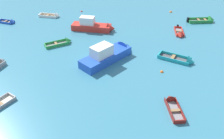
# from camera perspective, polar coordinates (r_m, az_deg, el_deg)

# --- Properties ---
(motor_launch_blue_far_back) EXTENTS (6.58, 5.93, 2.44)m
(motor_launch_blue_far_back) POSITION_cam_1_polar(r_m,az_deg,el_deg) (26.29, -0.71, 3.80)
(motor_launch_blue_far_back) COLOR blue
(motor_launch_blue_far_back) RESTS_ON ground_plane
(rowboat_red_center) EXTENTS (1.67, 3.63, 0.95)m
(rowboat_red_center) POSITION_cam_1_polar(r_m,az_deg,el_deg) (33.38, 16.04, 8.18)
(rowboat_red_center) COLOR gray
(rowboat_red_center) RESTS_ON ground_plane
(rowboat_turquoise_far_right) EXTENTS (4.03, 3.31, 1.23)m
(rowboat_turquoise_far_right) POSITION_cam_1_polar(r_m,az_deg,el_deg) (27.23, 17.01, 2.09)
(rowboat_turquoise_far_right) COLOR #4C4C51
(rowboat_turquoise_far_right) RESTS_ON ground_plane
(rowboat_green_outer_left) EXTENTS (3.55, 2.28, 1.01)m
(rowboat_green_outer_left) POSITION_cam_1_polar(r_m,az_deg,el_deg) (30.58, -11.50, 6.49)
(rowboat_green_outer_left) COLOR gray
(rowboat_green_outer_left) RESTS_ON ground_plane
(rowboat_maroon_distant_center) EXTENTS (1.03, 3.20, 0.88)m
(rowboat_maroon_distant_center) POSITION_cam_1_polar(r_m,az_deg,el_deg) (20.98, 14.23, -8.01)
(rowboat_maroon_distant_center) COLOR gray
(rowboat_maroon_distant_center) RESTS_ON ground_plane
(rowboat_white_near_left) EXTENTS (3.60, 2.03, 1.01)m
(rowboat_white_near_left) POSITION_cam_1_polar(r_m,az_deg,el_deg) (39.40, -13.87, 12.44)
(rowboat_white_near_left) COLOR #99754C
(rowboat_white_near_left) RESTS_ON ground_plane
(rowboat_blue_cluster_outer) EXTENTS (2.91, 1.97, 0.87)m
(rowboat_blue_cluster_outer) POSITION_cam_1_polar(r_m,az_deg,el_deg) (39.06, -23.37, 10.42)
(rowboat_blue_cluster_outer) COLOR #4C4C51
(rowboat_blue_cluster_outer) RESTS_ON ground_plane
(motor_launch_red_back_row_left) EXTENTS (6.28, 3.22, 2.15)m
(motor_launch_red_back_row_left) POSITION_cam_1_polar(r_m,az_deg,el_deg) (33.56, -4.35, 10.44)
(motor_launch_red_back_row_left) COLOR red
(motor_launch_red_back_row_left) RESTS_ON ground_plane
(rowboat_green_cluster_inner) EXTENTS (4.27, 1.51, 1.25)m
(rowboat_green_cluster_inner) POSITION_cam_1_polar(r_m,az_deg,el_deg) (39.20, 21.74, 10.98)
(rowboat_green_cluster_inner) COLOR gray
(rowboat_green_cluster_inner) RESTS_ON ground_plane
(mooring_buoy_outer_edge) EXTENTS (0.45, 0.45, 0.45)m
(mooring_buoy_outer_edge) POSITION_cam_1_polar(r_m,az_deg,el_deg) (41.57, 13.99, 13.27)
(mooring_buoy_outer_edge) COLOR orange
(mooring_buoy_outer_edge) RESTS_ON ground_plane
(mooring_buoy_near_foreground) EXTENTS (0.35, 0.35, 0.35)m
(mooring_buoy_near_foreground) POSITION_cam_1_polar(r_m,az_deg,el_deg) (40.97, -7.36, 13.68)
(mooring_buoy_near_foreground) COLOR red
(mooring_buoy_near_foreground) RESTS_ON ground_plane
(mooring_buoy_midfield) EXTENTS (0.35, 0.35, 0.35)m
(mooring_buoy_midfield) POSITION_cam_1_polar(r_m,az_deg,el_deg) (25.00, 11.92, -0.60)
(mooring_buoy_midfield) COLOR orange
(mooring_buoy_midfield) RESTS_ON ground_plane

